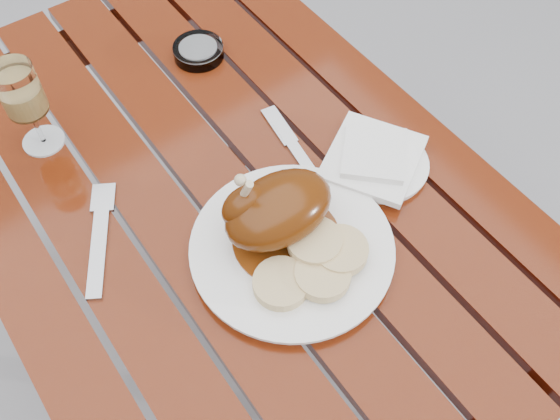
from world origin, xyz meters
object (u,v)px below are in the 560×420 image
object	(u,v)px
wine_glass	(28,108)
ashtray	(198,51)
dinner_plate	(292,249)
table	(234,284)
side_plate	(380,164)

from	to	relation	value
wine_glass	ashtray	xyz separation A→B (m)	(0.34, 0.03, -0.07)
wine_glass	dinner_plate	bearing A→B (deg)	-63.03
table	wine_glass	distance (m)	0.57
table	dinner_plate	world-z (taller)	dinner_plate
wine_glass	side_plate	world-z (taller)	wine_glass
ashtray	table	bearing A→B (deg)	-114.74
table	side_plate	world-z (taller)	side_plate
table	dinner_plate	xyz separation A→B (m)	(0.02, -0.18, 0.39)
table	side_plate	size ratio (longest dim) A/B	7.23
side_plate	table	bearing A→B (deg)	151.28
dinner_plate	wine_glass	xyz separation A→B (m)	(-0.22, 0.44, 0.08)
wine_glass	ashtray	world-z (taller)	wine_glass
dinner_plate	side_plate	bearing A→B (deg)	12.61
ashtray	wine_glass	bearing A→B (deg)	-174.88
wine_glass	ashtray	size ratio (longest dim) A/B	1.75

